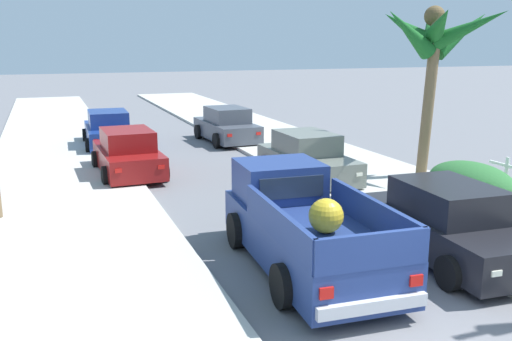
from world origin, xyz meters
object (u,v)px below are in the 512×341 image
Objects in this scene: car_left_near at (227,126)px; palm_tree_left_mid at (437,38)px; car_right_near at (109,130)px; pickup_truck at (302,227)px; hedge_bush at (471,182)px; car_right_far at (307,158)px; car_right_mid at (448,224)px; car_left_far at (128,154)px.

palm_tree_left_mid is at bearing -67.22° from car_left_near.
car_right_near is 13.52m from palm_tree_left_mid.
pickup_truck is 9.06m from palm_tree_left_mid.
car_left_near is 11.96m from hedge_bush.
car_right_near is at bearing 122.54° from car_right_far.
car_right_mid is 7.72m from palm_tree_left_mid.
pickup_truck is 6.98m from car_right_far.
car_right_mid and car_right_far have the same top height.
hedge_bush is at bearing -50.51° from car_right_far.
hedge_bush is (3.35, -11.48, -0.16)m from car_left_near.
car_right_far is 0.79× the size of palm_tree_left_mid.
palm_tree_left_mid is at bearing -47.34° from car_right_near.
car_left_near is 5.04m from car_right_near.
pickup_truck is 1.23× the size of car_right_mid.
palm_tree_left_mid reaches higher than car_right_near.
car_right_near is (-2.11, 14.44, -0.07)m from pickup_truck.
hedge_bush is (3.14, -3.82, -0.16)m from car_right_far.
car_left_far is 0.79× the size of palm_tree_left_mid.
car_left_far is 10.61m from hedge_bush.
car_right_mid and car_left_far have the same top height.
car_right_mid is 1.01× the size of car_right_far.
pickup_truck is 14.59m from car_right_near.
car_left_near is 1.54× the size of hedge_bush.
car_right_far is at bearing -27.67° from car_left_far.
hedge_bush is (3.36, 3.15, -0.16)m from car_right_mid.
car_left_near is 1.00× the size of car_right_mid.
car_left_far is at bearing 117.24° from car_right_mid.
palm_tree_left_mid is at bearing 79.85° from hedge_bush.
hedge_bush is at bearing -100.15° from palm_tree_left_mid.
car_left_far is at bearing 152.33° from car_right_far.
pickup_truck is at bearing -158.80° from hedge_bush.
palm_tree_left_mid reaches higher than car_right_mid.
hedge_bush is (6.26, 2.43, -0.23)m from pickup_truck.
car_left_near and car_left_far have the same top height.
pickup_truck is at bearing -101.81° from car_left_near.
car_left_far is (0.02, -5.46, 0.00)m from car_right_near.
palm_tree_left_mid reaches higher than car_right_far.
car_right_near and car_right_mid have the same top height.
car_left_near and car_right_near have the same top height.
palm_tree_left_mid is at bearing 36.04° from pickup_truck.
car_right_near is (-5.02, 0.53, 0.00)m from car_left_near.
car_right_near is at bearing 132.66° from palm_tree_left_mid.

